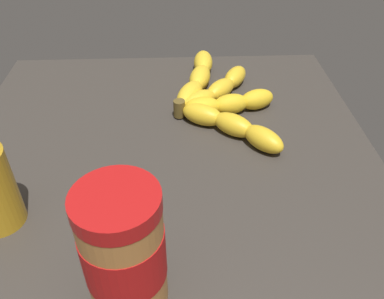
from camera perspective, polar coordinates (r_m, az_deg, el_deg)
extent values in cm
cube|color=#38332D|center=(57.77, -3.64, -6.60)|extent=(82.72, 65.65, 3.41)
ellipsoid|color=yellow|center=(67.72, 1.51, 4.99)|extent=(6.57, 8.11, 3.56)
ellipsoid|color=yellow|center=(65.57, 5.93, 3.52)|extent=(7.34, 7.91, 3.56)
ellipsoid|color=yellow|center=(63.09, 10.15, 1.48)|extent=(7.85, 7.45, 3.56)
ellipsoid|color=yellow|center=(69.73, 1.49, 6.08)|extent=(4.05, 6.60, 3.56)
ellipsoid|color=yellow|center=(70.84, 5.52, 6.47)|extent=(4.82, 6.95, 3.56)
ellipsoid|color=yellow|center=(72.81, 9.22, 7.09)|extent=(5.51, 7.17, 3.56)
ellipsoid|color=yellow|center=(71.63, 0.99, 6.98)|extent=(6.97, 7.82, 3.43)
ellipsoid|color=yellow|center=(75.25, 4.08, 8.56)|extent=(7.63, 7.33, 3.43)
ellipsoid|color=yellow|center=(79.69, 6.15, 10.24)|extent=(7.93, 6.49, 3.43)
ellipsoid|color=yellow|center=(73.03, -0.31, 7.83)|extent=(9.10, 6.89, 3.80)
ellipsoid|color=yellow|center=(78.53, 1.13, 10.17)|extent=(8.95, 5.73, 3.80)
ellipsoid|color=yellow|center=(84.37, 1.60, 12.28)|extent=(8.52, 4.39, 3.80)
cylinder|color=brown|center=(69.32, -1.83, 5.87)|extent=(2.00, 2.00, 3.00)
cylinder|color=#B27238|center=(40.97, -9.58, -14.84)|extent=(8.02, 8.02, 13.24)
cylinder|color=#B71414|center=(40.44, -9.68, -14.27)|extent=(8.18, 8.18, 5.96)
cylinder|color=#B71414|center=(35.31, -10.85, -7.51)|extent=(8.13, 8.13, 1.76)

